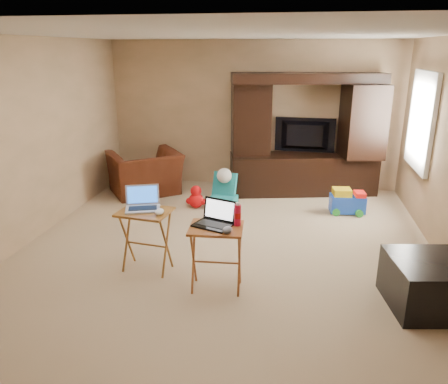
% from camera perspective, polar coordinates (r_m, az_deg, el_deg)
% --- Properties ---
extents(floor, '(5.50, 5.50, 0.00)m').
position_cam_1_polar(floor, '(5.43, 0.36, -7.38)').
color(floor, beige).
rests_on(floor, ground).
extents(ceiling, '(5.50, 5.50, 0.00)m').
position_cam_1_polar(ceiling, '(4.90, 0.42, 19.99)').
color(ceiling, silver).
rests_on(ceiling, ground).
extents(wall_back, '(5.00, 0.00, 5.00)m').
position_cam_1_polar(wall_back, '(7.71, 3.77, 9.99)').
color(wall_back, tan).
rests_on(wall_back, ground).
extents(wall_front, '(5.00, 0.00, 5.00)m').
position_cam_1_polar(wall_front, '(2.49, -10.09, -8.28)').
color(wall_front, tan).
rests_on(wall_front, ground).
extents(wall_left, '(0.00, 5.50, 5.50)m').
position_cam_1_polar(wall_left, '(5.95, -24.23, 5.99)').
color(wall_left, tan).
rests_on(wall_left, ground).
extents(window_pane, '(0.00, 1.20, 1.20)m').
position_cam_1_polar(window_pane, '(6.67, 24.53, 8.43)').
color(window_pane, white).
rests_on(window_pane, ground).
extents(window_frame, '(0.06, 1.14, 1.34)m').
position_cam_1_polar(window_frame, '(6.67, 24.36, 8.44)').
color(window_frame, white).
rests_on(window_frame, ground).
extents(entertainment_center, '(2.50, 1.12, 1.99)m').
position_cam_1_polar(entertainment_center, '(7.38, 10.51, 7.34)').
color(entertainment_center, black).
rests_on(entertainment_center, floor).
extents(television, '(1.01, 0.18, 0.58)m').
position_cam_1_polar(television, '(7.53, 10.48, 7.24)').
color(television, black).
rests_on(television, entertainment_center).
extents(recliner, '(1.46, 1.43, 0.71)m').
position_cam_1_polar(recliner, '(7.47, -10.25, 2.46)').
color(recliner, '#4C1B10').
rests_on(recliner, floor).
extents(child_rocker, '(0.46, 0.50, 0.51)m').
position_cam_1_polar(child_rocker, '(6.80, -0.13, 0.27)').
color(child_rocker, teal).
rests_on(child_rocker, floor).
extents(plush_toy, '(0.32, 0.27, 0.36)m').
position_cam_1_polar(plush_toy, '(6.74, -3.67, -0.59)').
color(plush_toy, red).
rests_on(plush_toy, floor).
extents(push_toy, '(0.55, 0.42, 0.39)m').
position_cam_1_polar(push_toy, '(6.75, 15.83, -1.11)').
color(push_toy, blue).
rests_on(push_toy, floor).
extents(ottoman, '(0.85, 0.85, 0.48)m').
position_cam_1_polar(ottoman, '(4.63, 25.33, -10.80)').
color(ottoman, black).
rests_on(ottoman, floor).
extents(tray_table_left, '(0.59, 0.50, 0.70)m').
position_cam_1_polar(tray_table_left, '(4.88, -10.10, -6.28)').
color(tray_table_left, '#975F24').
rests_on(tray_table_left, floor).
extents(tray_table_right, '(0.55, 0.46, 0.68)m').
position_cam_1_polar(tray_table_right, '(4.44, -1.01, -8.66)').
color(tray_table_right, '#9C4C25').
rests_on(tray_table_right, floor).
extents(laptop_left, '(0.44, 0.40, 0.24)m').
position_cam_1_polar(laptop_left, '(4.74, -10.64, -0.93)').
color(laptop_left, '#AAA9AE').
rests_on(laptop_left, tray_table_left).
extents(laptop_right, '(0.44, 0.40, 0.24)m').
position_cam_1_polar(laptop_right, '(4.27, -1.52, -2.96)').
color(laptop_right, black).
rests_on(laptop_right, tray_table_right).
extents(mouse_left, '(0.10, 0.15, 0.06)m').
position_cam_1_polar(mouse_left, '(4.61, -8.42, -2.56)').
color(mouse_left, white).
rests_on(mouse_left, tray_table_left).
extents(mouse_right, '(0.11, 0.15, 0.06)m').
position_cam_1_polar(mouse_right, '(4.15, 0.42, -4.97)').
color(mouse_right, '#3F3E43').
rests_on(mouse_right, tray_table_right).
extents(water_bottle, '(0.07, 0.07, 0.21)m').
position_cam_1_polar(water_bottle, '(4.30, 1.78, -3.06)').
color(water_bottle, red).
rests_on(water_bottle, tray_table_right).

